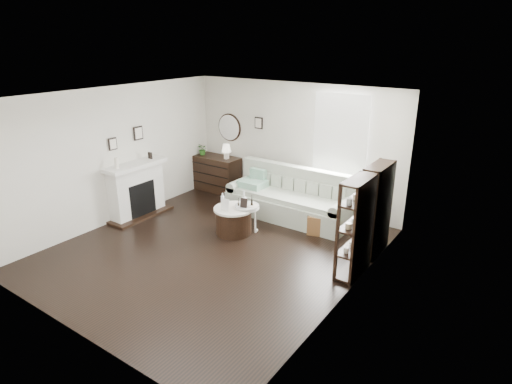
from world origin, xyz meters
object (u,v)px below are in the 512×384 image
Objects in this scene: dresser at (215,173)px; sofa at (290,201)px; drum_table at (234,220)px; pedestal_table at (247,208)px.

sofa is at bearing -9.32° from dresser.
sofa is at bearing 70.15° from drum_table.
pedestal_table is at bearing -103.09° from sofa.
sofa is 4.62× the size of pedestal_table.
dresser reaches higher than drum_table.
sofa reaches higher than drum_table.
sofa is at bearing 76.91° from pedestal_table.
sofa reaches higher than pedestal_table.
drum_table is at bearing -42.15° from dresser.
pedestal_table is (0.21, 0.15, 0.26)m from drum_table.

